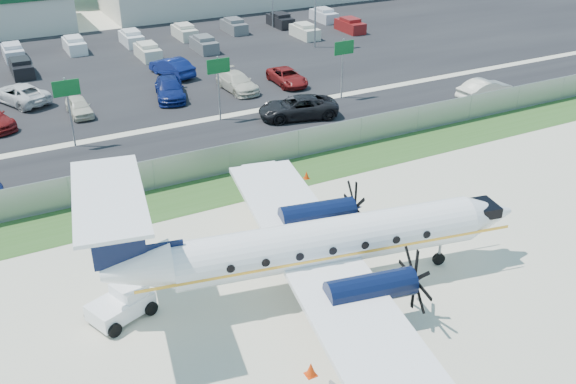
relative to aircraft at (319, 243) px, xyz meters
name	(u,v)px	position (x,y,z in m)	size (l,w,h in m)	color
ground	(347,287)	(1.23, -0.64, -2.46)	(170.00, 170.00, 0.00)	beige
grass_verge	(243,185)	(1.23, 11.36, -2.45)	(170.00, 4.00, 0.02)	#2D561E
access_road	(203,145)	(1.23, 18.36, -2.45)	(170.00, 8.00, 0.02)	black
parking_lot	(124,68)	(1.23, 39.36, -2.45)	(170.00, 32.00, 0.02)	black
perimeter_fence	(230,158)	(1.23, 13.36, -1.46)	(120.00, 0.06, 1.99)	gray
sign_left	(68,98)	(-6.77, 22.26, 1.15)	(1.80, 0.26, 5.00)	gray
sign_mid	(219,75)	(4.23, 22.26, 1.15)	(1.80, 0.26, 5.00)	gray
sign_right	(343,56)	(15.23, 22.26, 1.15)	(1.80, 0.26, 5.00)	gray
tree_line	(59,4)	(1.23, 73.36, -2.46)	(112.00, 6.00, 14.00)	#1E5619
aircraft	(319,243)	(0.00, 0.00, 0.00)	(20.86, 20.46, 6.37)	white
pushback_tug	(123,303)	(-8.68, 2.15, -1.77)	(3.10, 2.73, 1.45)	white
cone_nose	(358,225)	(4.64, 3.62, -2.21)	(0.37, 0.37, 0.52)	red
cone_port_wing	(311,369)	(-3.15, -4.91, -2.17)	(0.43, 0.43, 0.61)	red
cone_starboard_wing	(307,175)	(5.15, 10.31, -2.22)	(0.35, 0.35, 0.50)	red
road_car_mid	(298,118)	(9.74, 19.94, -2.46)	(2.82, 6.12, 1.70)	black
road_car_east	(484,99)	(25.64, 16.46, -2.46)	(1.79, 5.14, 1.69)	beige
parked_car_b	(80,115)	(-5.18, 28.47, -2.46)	(1.63, 4.06, 1.38)	beige
parked_car_c	(171,98)	(2.41, 28.99, -2.46)	(2.29, 5.64, 1.64)	navy
parked_car_d	(237,91)	(8.18, 28.10, -2.46)	(2.17, 5.33, 1.55)	beige
parked_car_e	(287,84)	(12.84, 27.64, -2.46)	(2.29, 4.98, 1.38)	maroon
parked_car_f	(22,103)	(-8.90, 33.50, -2.46)	(2.68, 5.80, 1.61)	silver
parked_car_g	(173,76)	(4.53, 34.74, -2.46)	(1.82, 5.22, 1.72)	navy
far_parking_rows	(111,55)	(1.23, 44.36, -2.46)	(56.00, 10.00, 1.60)	gray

